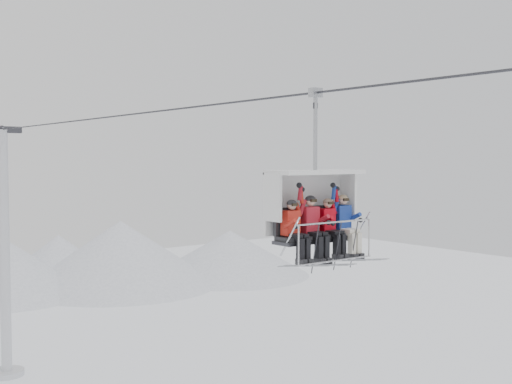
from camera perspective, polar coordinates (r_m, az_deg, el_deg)
lift_tower_right at (r=37.22m, az=-21.43°, el=-6.46°), size 2.00×1.80×13.48m
haul_cable at (r=16.87m, az=0.00°, el=8.21°), size 0.06×50.00×0.06m
chairlift_carrier at (r=15.21m, az=4.94°, el=-1.08°), size 2.45×1.17×3.98m
skier_far_left at (r=14.48m, az=3.42°, el=-3.28°), size 0.38×1.69×1.54m
skier_center_left at (r=14.87m, az=5.05°, el=-2.99°), size 0.42×1.69×1.66m
skier_center_right at (r=15.25m, az=6.62°, el=-3.00°), size 0.38×1.69×1.52m
skier_far_right at (r=15.61m, az=7.93°, el=-2.76°), size 0.41×1.69×1.63m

